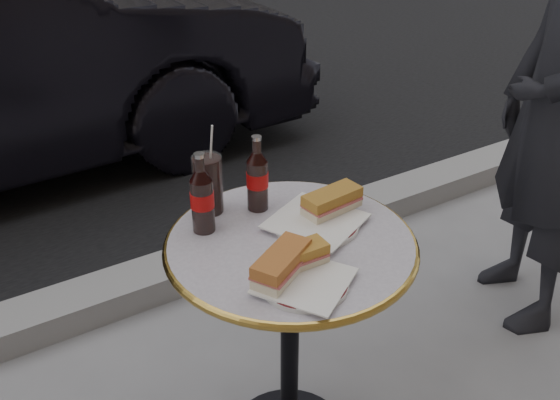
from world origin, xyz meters
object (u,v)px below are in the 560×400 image
plate_left (304,283)px  plate_right (316,223)px  cola_bottle_left (202,193)px  cola_bottle_right (257,173)px  bistro_table (290,351)px  cola_glass (208,184)px

plate_left → plate_right: plate_right is taller
plate_left → cola_bottle_left: 0.35m
plate_left → cola_bottle_right: (0.08, 0.34, 0.10)m
bistro_table → plate_right: plate_right is taller
bistro_table → plate_right: (0.09, 0.02, 0.37)m
cola_glass → plate_right: bearing=-46.7°
bistro_table → cola_bottle_right: cola_bottle_right is taller
cola_bottle_left → cola_bottle_right: size_ratio=1.02×
plate_right → plate_left: bearing=-130.2°
cola_glass → plate_left: bearing=-84.9°
plate_left → bistro_table: bearing=66.9°
cola_bottle_right → plate_left: bearing=-103.1°
cola_bottle_left → cola_bottle_right: 0.17m
cola_bottle_right → cola_glass: (-0.11, 0.06, -0.02)m
cola_bottle_left → cola_bottle_right: cola_bottle_left is taller
plate_left → cola_bottle_left: size_ratio=0.92×
bistro_table → plate_right: size_ratio=3.33×
plate_right → cola_bottle_right: cola_bottle_right is taller
plate_left → cola_bottle_left: cola_bottle_left is taller
plate_right → cola_bottle_left: size_ratio=1.04×
plate_right → bistro_table: bearing=-165.9°
bistro_table → cola_glass: 0.51m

